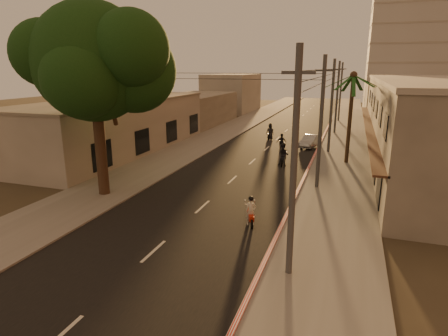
{
  "coord_description": "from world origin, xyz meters",
  "views": [
    {
      "loc": [
        8.09,
        -17.72,
        8.16
      ],
      "look_at": [
        0.48,
        4.65,
        1.82
      ],
      "focal_mm": 30.0,
      "sensor_mm": 36.0,
      "label": 1
    }
  ],
  "objects_px": {
    "palm_tree": "(353,80)",
    "scooter_mid_a": "(283,155)",
    "broadleaf_tree": "(100,62)",
    "scooter_red": "(251,212)",
    "scooter_mid_b": "(281,143)",
    "scooter_far_a": "(270,132)",
    "parked_car": "(310,141)"
  },
  "relations": [
    {
      "from": "broadleaf_tree",
      "to": "scooter_mid_a",
      "type": "relative_size",
      "value": 6.05
    },
    {
      "from": "palm_tree",
      "to": "parked_car",
      "type": "xyz_separation_m",
      "value": [
        -3.83,
        6.2,
        -6.51
      ]
    },
    {
      "from": "broadleaf_tree",
      "to": "scooter_mid_b",
      "type": "relative_size",
      "value": 7.02
    },
    {
      "from": "scooter_red",
      "to": "scooter_mid_a",
      "type": "bearing_deg",
      "value": 70.81
    },
    {
      "from": "scooter_mid_a",
      "to": "parked_car",
      "type": "height_order",
      "value": "scooter_mid_a"
    },
    {
      "from": "parked_car",
      "to": "scooter_far_a",
      "type": "bearing_deg",
      "value": 159.39
    },
    {
      "from": "scooter_far_a",
      "to": "scooter_mid_b",
      "type": "bearing_deg",
      "value": -66.15
    },
    {
      "from": "scooter_far_a",
      "to": "parked_car",
      "type": "xyz_separation_m",
      "value": [
        4.95,
        -2.97,
        -0.22
      ]
    },
    {
      "from": "parked_car",
      "to": "broadleaf_tree",
      "type": "bearing_deg",
      "value": -107.87
    },
    {
      "from": "broadleaf_tree",
      "to": "scooter_red",
      "type": "distance_m",
      "value": 12.81
    },
    {
      "from": "palm_tree",
      "to": "scooter_mid_a",
      "type": "bearing_deg",
      "value": -154.91
    },
    {
      "from": "parked_car",
      "to": "scooter_mid_a",
      "type": "bearing_deg",
      "value": -88.41
    },
    {
      "from": "scooter_mid_b",
      "to": "scooter_far_a",
      "type": "relative_size",
      "value": 0.88
    },
    {
      "from": "scooter_red",
      "to": "scooter_mid_b",
      "type": "relative_size",
      "value": 0.95
    },
    {
      "from": "palm_tree",
      "to": "scooter_mid_a",
      "type": "distance_m",
      "value": 8.47
    },
    {
      "from": "palm_tree",
      "to": "scooter_mid_a",
      "type": "height_order",
      "value": "palm_tree"
    },
    {
      "from": "palm_tree",
      "to": "scooter_mid_a",
      "type": "xyz_separation_m",
      "value": [
        -5.16,
        -2.42,
        -6.26
      ]
    },
    {
      "from": "scooter_mid_a",
      "to": "scooter_mid_b",
      "type": "bearing_deg",
      "value": 100.14
    },
    {
      "from": "parked_car",
      "to": "palm_tree",
      "type": "bearing_deg",
      "value": -47.9
    },
    {
      "from": "broadleaf_tree",
      "to": "scooter_far_a",
      "type": "relative_size",
      "value": 6.21
    },
    {
      "from": "broadleaf_tree",
      "to": "palm_tree",
      "type": "distance_m",
      "value": 20.18
    },
    {
      "from": "palm_tree",
      "to": "scooter_mid_b",
      "type": "distance_m",
      "value": 9.79
    },
    {
      "from": "palm_tree",
      "to": "parked_car",
      "type": "bearing_deg",
      "value": 121.72
    },
    {
      "from": "scooter_mid_a",
      "to": "scooter_red",
      "type": "bearing_deg",
      "value": -88.95
    },
    {
      "from": "broadleaf_tree",
      "to": "scooter_mid_b",
      "type": "distance_m",
      "value": 20.85
    },
    {
      "from": "broadleaf_tree",
      "to": "scooter_red",
      "type": "height_order",
      "value": "broadleaf_tree"
    },
    {
      "from": "scooter_red",
      "to": "scooter_mid_a",
      "type": "relative_size",
      "value": 0.82
    },
    {
      "from": "scooter_red",
      "to": "scooter_mid_b",
      "type": "distance_m",
      "value": 19.43
    },
    {
      "from": "scooter_mid_b",
      "to": "scooter_far_a",
      "type": "distance_m",
      "value": 5.94
    },
    {
      "from": "scooter_red",
      "to": "scooter_far_a",
      "type": "xyz_separation_m",
      "value": [
        -4.22,
        24.8,
        0.12
      ]
    },
    {
      "from": "scooter_mid_a",
      "to": "scooter_mid_b",
      "type": "relative_size",
      "value": 1.16
    },
    {
      "from": "broadleaf_tree",
      "to": "palm_tree",
      "type": "relative_size",
      "value": 1.48
    }
  ]
}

